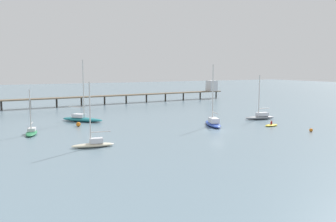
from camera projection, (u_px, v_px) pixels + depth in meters
ground_plane at (217, 131)px, 64.99m from camera, size 400.00×400.00×0.00m
pier at (148, 92)px, 118.53m from camera, size 81.21×9.14×6.42m
sailboat_teal at (82, 118)px, 75.95m from camera, size 8.19×8.74×12.73m
sailboat_cream at (94, 143)px, 51.73m from camera, size 6.21×2.47×9.25m
sailboat_blue at (213, 122)px, 70.30m from camera, size 4.93×8.46×11.74m
sailboat_gray at (260, 116)px, 79.25m from camera, size 7.20×3.09×9.59m
sailboat_green at (31, 131)px, 61.48m from camera, size 3.09×6.31×7.61m
dinghy_yellow at (271, 125)px, 70.14m from camera, size 3.27×1.78×1.14m
mooring_buoy_inner at (78, 124)px, 69.58m from camera, size 0.86×0.86×0.86m
mooring_buoy_outer at (311, 130)px, 63.94m from camera, size 0.62×0.62×0.62m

